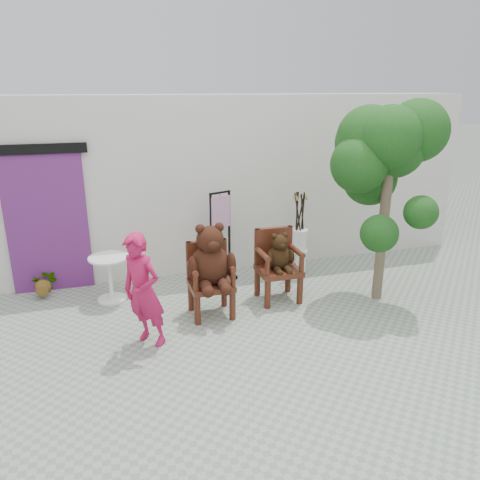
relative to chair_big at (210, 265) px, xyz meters
The scene contains 11 objects.
ground_plane 1.47m from the chair_big, 50.58° to the right, with size 60.00×60.00×0.00m, color gray.
back_wall 2.39m from the chair_big, 69.51° to the left, with size 9.00×1.00×3.00m, color silver.
doorway 2.76m from the chair_big, 143.87° to the left, with size 1.40×0.11×2.33m.
chair_big is the anchor object (origin of this frame).
chair_small 1.13m from the chair_big, 12.14° to the left, with size 0.62×0.57×1.08m.
person 1.15m from the chair_big, 148.60° to the right, with size 0.55×0.36×1.51m, color #B6164A.
cafe_table 1.66m from the chair_big, 145.84° to the left, with size 0.60×0.60×0.70m.
display_stand 1.32m from the chair_big, 69.20° to the left, with size 0.54×0.48×1.51m.
stool_bucket 2.09m from the chair_big, 30.23° to the left, with size 0.32×0.32×1.45m.
tree 2.96m from the chair_big, ahead, with size 1.70×1.61×2.97m.
potted_plant 2.77m from the chair_big, 149.76° to the left, with size 0.37×0.32×0.41m, color black.
Camera 1 is at (-2.17, -4.95, 3.12)m, focal length 35.00 mm.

